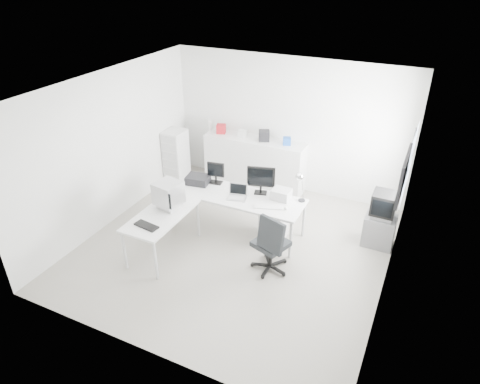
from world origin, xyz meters
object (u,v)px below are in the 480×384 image
at_px(sideboard, 255,163).
at_px(crt_tv, 384,206).
at_px(office_chair, 271,241).
at_px(side_desk, 163,233).
at_px(tv_cabinet, 379,230).
at_px(lcd_monitor_small, 216,173).
at_px(filing_cabinet, 176,156).
at_px(laser_printer, 281,194).
at_px(lcd_monitor_large, 261,180).
at_px(crt_monitor, 169,196).
at_px(main_desk, 237,213).
at_px(drawer_pedestal, 274,224).
at_px(laptop, 237,193).
at_px(inkjet_printer, 198,180).

bearing_deg(sideboard, crt_tv, -20.85).
bearing_deg(office_chair, side_desk, -149.84).
bearing_deg(tv_cabinet, crt_tv, 0.00).
bearing_deg(lcd_monitor_small, crt_tv, -0.68).
bearing_deg(filing_cabinet, tv_cabinet, -7.13).
height_order(laser_printer, sideboard, sideboard).
height_order(lcd_monitor_large, laser_printer, lcd_monitor_large).
relative_size(lcd_monitor_small, crt_monitor, 0.98).
relative_size(main_desk, lcd_monitor_small, 5.99).
xyz_separation_m(office_chair, tv_cabinet, (1.46, 1.43, -0.26)).
bearing_deg(drawer_pedestal, main_desk, -175.91).
relative_size(lcd_monitor_large, sideboard, 0.23).
bearing_deg(office_chair, crt_tv, 63.80).
bearing_deg(lcd_monitor_small, crt_monitor, -114.25).
height_order(drawer_pedestal, filing_cabinet, filing_cabinet).
relative_size(crt_monitor, tv_cabinet, 0.73).
height_order(lcd_monitor_large, crt_monitor, lcd_monitor_large).
height_order(side_desk, tv_cabinet, side_desk).
height_order(drawer_pedestal, sideboard, sideboard).
bearing_deg(sideboard, drawer_pedestal, -56.71).
relative_size(side_desk, lcd_monitor_large, 2.74).
bearing_deg(office_chair, filing_cabinet, 165.97).
relative_size(laser_printer, crt_monitor, 0.77).
distance_m(laptop, filing_cabinet, 2.54).
xyz_separation_m(lcd_monitor_large, laser_printer, (0.40, -0.03, -0.17)).
height_order(tv_cabinet, filing_cabinet, filing_cabinet).
relative_size(drawer_pedestal, laser_printer, 1.92).
xyz_separation_m(office_chair, crt_tv, (1.46, 1.43, 0.25)).
height_order(lcd_monitor_small, crt_monitor, crt_monitor).
relative_size(lcd_monitor_small, laptop, 1.32).
distance_m(lcd_monitor_small, crt_monitor, 1.14).
bearing_deg(lcd_monitor_large, lcd_monitor_small, 163.87).
relative_size(drawer_pedestal, sideboard, 0.27).
bearing_deg(lcd_monitor_large, drawer_pedestal, -45.87).
xyz_separation_m(drawer_pedestal, inkjet_printer, (-1.55, 0.05, 0.52)).
distance_m(inkjet_printer, sideboard, 1.74).
height_order(drawer_pedestal, crt_tv, crt_tv).
xyz_separation_m(lcd_monitor_large, laptop, (-0.30, -0.35, -0.16)).
xyz_separation_m(inkjet_printer, office_chair, (1.81, -0.85, -0.28)).
relative_size(inkjet_printer, crt_monitor, 1.01).
bearing_deg(crt_monitor, crt_tv, 35.69).
relative_size(side_desk, crt_tv, 2.80).
xyz_separation_m(tv_cabinet, sideboard, (-2.84, 1.08, 0.26)).
relative_size(drawer_pedestal, inkjet_printer, 1.45).
bearing_deg(lcd_monitor_large, laptop, -146.73).
relative_size(tv_cabinet, crt_tv, 1.13).
distance_m(drawer_pedestal, crt_tv, 1.89).
height_order(side_desk, laptop, laptop).
bearing_deg(lcd_monitor_large, tv_cabinet, -4.27).
distance_m(side_desk, lcd_monitor_large, 1.91).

